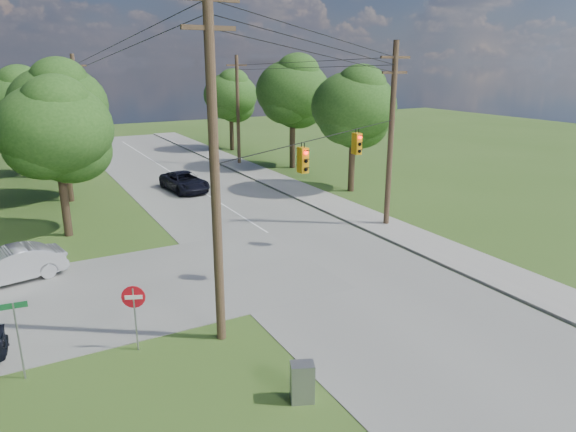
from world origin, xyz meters
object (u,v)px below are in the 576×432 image
pole_ne (391,133)px  pole_north_w (79,117)px  pole_sw (214,164)px  car_cross_silver (9,266)px  do_not_enter_sign (134,304)px  control_cabinet (302,382)px  pole_north_e (238,110)px  car_main_north (184,182)px

pole_ne → pole_north_w: bearing=122.3°
pole_sw → pole_north_w: pole_sw is taller
car_cross_silver → do_not_enter_sign: (3.62, -8.30, 0.93)m
pole_ne → control_cabinet: size_ratio=8.73×
pole_north_e → pole_north_w: size_ratio=1.00×
control_cabinet → do_not_enter_sign: bearing=146.9°
pole_north_e → control_cabinet: (-12.76, -34.00, -4.53)m
pole_ne → pole_north_e: 22.00m
car_cross_silver → pole_sw: bearing=23.4°
car_main_north → control_cabinet: 26.40m
car_main_north → pole_ne: bearing=-66.2°
pole_north_w → do_not_enter_sign: 29.30m
pole_north_w → control_cabinet: size_ratio=8.31×
pole_sw → car_cross_silver: (-6.39, 8.90, -5.44)m
pole_ne → car_cross_silver: pole_ne is taller
pole_sw → car_main_north: (5.55, 21.55, -5.49)m
pole_north_w → do_not_enter_sign: (-2.37, -29.00, -3.42)m
pole_sw → car_cross_silver: 12.23m
car_main_north → control_cabinet: (-4.81, -25.95, -0.14)m
pole_ne → control_cabinet: pole_ne is taller
control_cabinet → pole_ne: bearing=65.0°
pole_sw → car_cross_silver: pole_sw is taller
pole_sw → control_cabinet: 7.18m
pole_sw → do_not_enter_sign: 5.33m
pole_ne → pole_north_w: 26.03m
car_main_north → do_not_enter_sign: size_ratio=2.17×
car_cross_silver → car_main_north: 17.40m
car_cross_silver → control_cabinet: size_ratio=3.81×
pole_ne → pole_north_w: pole_ne is taller
car_cross_silver → do_not_enter_sign: do_not_enter_sign is taller
pole_ne → car_main_north: pole_ne is taller
pole_north_w → car_main_north: size_ratio=1.96×
pole_north_e → pole_north_w: bearing=180.0°
car_cross_silver → do_not_enter_sign: bearing=11.3°
car_cross_silver → pole_north_e: bearing=123.9°
pole_sw → car_cross_silver: size_ratio=2.62×
pole_north_w → pole_north_e: bearing=0.0°
pole_north_w → car_main_north: bearing=-53.5°
car_cross_silver → do_not_enter_sign: 9.11m
pole_ne → pole_north_e: pole_ne is taller
pole_ne → control_cabinet: bearing=-136.8°
pole_north_w → control_cabinet: (1.14, -34.00, -4.53)m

